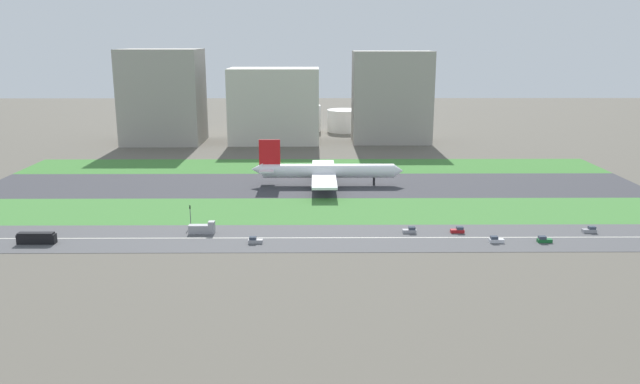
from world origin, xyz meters
TOP-DOWN VIEW (x-y plane):
  - ground_plane at (0.00, 0.00)m, footprint 800.00×800.00m
  - runway at (0.00, 0.00)m, footprint 280.00×46.00m
  - grass_median_north at (0.00, 41.00)m, footprint 280.00×36.00m
  - grass_median_south at (0.00, -41.00)m, footprint 280.00×36.00m
  - highway at (0.00, -73.00)m, footprint 280.00×28.00m
  - highway_centerline at (0.00, -73.00)m, footprint 266.00×0.50m
  - airliner at (4.76, 0.00)m, footprint 65.00×56.00m
  - bus_0 at (-84.80, -78.00)m, footprint 11.60×2.50m
  - car_3 at (56.62, -78.00)m, footprint 4.40×1.80m
  - car_1 at (31.53, -68.00)m, footprint 4.40×1.80m
  - car_5 at (71.53, -78.00)m, footprint 4.40×1.80m
  - car_0 at (90.09, -68.00)m, footprint 4.40×1.80m
  - truck_0 at (-35.60, -68.00)m, footprint 8.40×2.50m
  - car_4 at (47.12, -68.00)m, footprint 4.40×1.80m
  - car_2 at (-17.83, -78.00)m, footprint 4.40×1.80m
  - traffic_light at (-41.04, -60.01)m, footprint 0.36×0.50m
  - terminal_building at (-90.00, 114.00)m, footprint 46.00×36.60m
  - hangar_building at (-23.67, 114.00)m, footprint 53.15×31.87m
  - office_tower at (46.55, 114.00)m, footprint 46.66×25.23m
  - fuel_tank_west at (-3.65, 159.00)m, footprint 16.28×16.28m
  - fuel_tank_centre at (20.47, 159.00)m, footprint 23.25×23.25m

SIDE VIEW (x-z plane):
  - ground_plane at x=0.00m, z-range 0.00..0.00m
  - runway at x=0.00m, z-range 0.00..0.10m
  - grass_median_north at x=0.00m, z-range 0.00..0.10m
  - grass_median_south at x=0.00m, z-range 0.00..0.10m
  - highway at x=0.00m, z-range 0.00..0.10m
  - highway_centerline at x=0.00m, z-range 0.10..0.11m
  - car_3 at x=56.62m, z-range -0.08..1.92m
  - car_1 at x=31.53m, z-range -0.08..1.92m
  - car_5 at x=71.53m, z-range -0.08..1.92m
  - car_0 at x=90.09m, z-range -0.08..1.92m
  - car_4 at x=47.12m, z-range -0.08..1.92m
  - car_2 at x=-17.83m, z-range -0.08..1.92m
  - truck_0 at x=-35.60m, z-range -0.33..3.67m
  - bus_0 at x=-84.80m, z-range 0.07..3.57m
  - traffic_light at x=-41.04m, z-range 0.69..7.89m
  - airliner at x=4.76m, z-range -3.62..16.08m
  - fuel_tank_centre at x=20.47m, z-range 0.00..14.66m
  - fuel_tank_west at x=-3.65m, z-range 0.00..17.71m
  - hangar_building at x=-23.67m, z-range 0.00..44.30m
  - office_tower at x=46.55m, z-range 0.00..54.15m
  - terminal_building at x=-90.00m, z-range 0.00..55.31m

